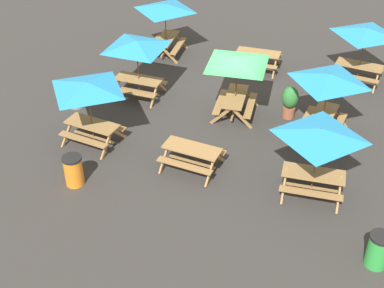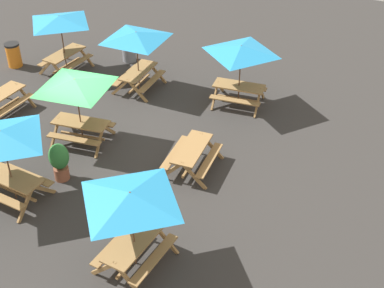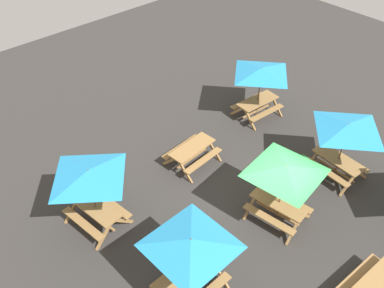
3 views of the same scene
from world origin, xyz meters
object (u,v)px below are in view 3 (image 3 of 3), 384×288
Objects in this scene: picnic_table_6 at (261,75)px; picnic_table_7 at (285,174)px; picnic_table_3 at (347,131)px; potted_plant_0 at (301,168)px; picnic_table_0 at (191,247)px; picnic_table_2 at (192,151)px; picnic_table_1 at (377,286)px; picnic_table_4 at (90,178)px.

picnic_table_6 and picnic_table_7 have the same top height.
picnic_table_3 is 1.95m from potted_plant_0.
picnic_table_3 is at bearing 178.35° from picnic_table_0.
picnic_table_7 is at bearing -88.03° from picnic_table_3.
potted_plant_0 is at bearing 66.41° from picnic_table_6.
picnic_table_2 is 0.68× the size of picnic_table_7.
picnic_table_2 is 5.36m from picnic_table_3.
picnic_table_6 is (-7.60, -4.28, 0.00)m from picnic_table_0.
picnic_table_0 is 6.94m from picnic_table_3.
picnic_table_1 is 7.34m from picnic_table_2.
picnic_table_4 is at bearing -57.73° from picnic_table_1.
potted_plant_0 is at bearing 56.38° from picnic_table_4.
picnic_table_1 is (-3.53, 3.45, -1.43)m from picnic_table_0.
picnic_table_4 reaches higher than picnic_table_1.
picnic_table_7 is (-4.36, 3.70, 0.00)m from picnic_table_4.
picnic_table_1 is at bearing -12.80° from picnic_table_7.
picnic_table_4 and picnic_table_7 have the same top height.
picnic_table_7 is (-0.24, 3.81, 1.43)m from picnic_table_2.
picnic_table_7 is (-0.27, -3.53, 1.43)m from picnic_table_1.
picnic_table_6 is at bearing -114.97° from picnic_table_1.
picnic_table_2 is 1.56× the size of potted_plant_0.
picnic_table_3 is at bearing 79.71° from picnic_table_7.
picnic_table_0 and picnic_table_7 have the same top height.
picnic_table_2 is 3.88m from potted_plant_0.
picnic_table_4 is (4.12, 0.11, 1.43)m from picnic_table_2.
picnic_table_1 is at bearing 85.31° from picnic_table_2.
picnic_table_0 and picnic_table_3 have the same top height.
picnic_table_3 is 3.14m from picnic_table_7.
picnic_table_2 is 0.81× the size of picnic_table_3.
picnic_table_3 and picnic_table_6 have the same top height.
potted_plant_0 is (1.94, 3.65, -1.31)m from picnic_table_6.
picnic_table_2 is 4.29m from picnic_table_6.
picnic_table_1 is 4.60m from potted_plant_0.
picnic_table_6 is 1.92× the size of potted_plant_0.
picnic_table_7 is at bearing 16.41° from potted_plant_0.
potted_plant_0 is at bearing -114.76° from picnic_table_1.
picnic_table_0 is 5.84m from potted_plant_0.
picnic_table_2 is 0.81× the size of picnic_table_6.
picnic_table_4 reaches higher than potted_plant_0.
picnic_table_3 reaches higher than potted_plant_0.
picnic_table_7 reaches higher than picnic_table_2.
picnic_table_1 is at bearing -40.98° from picnic_table_3.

